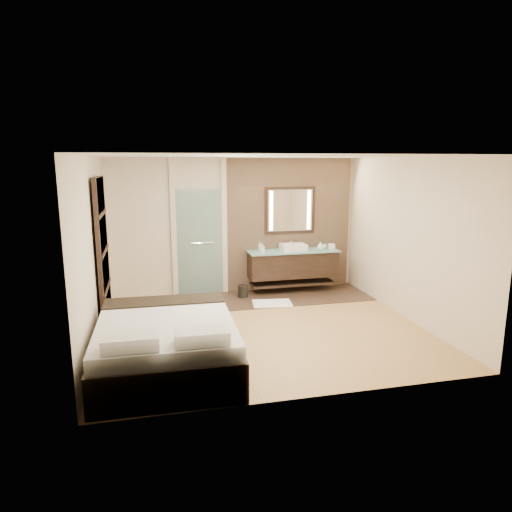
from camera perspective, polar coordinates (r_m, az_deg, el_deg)
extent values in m
plane|color=#A57545|center=(7.41, 0.91, -9.01)|extent=(5.00, 5.00, 0.00)
cube|color=#3A271F|center=(9.02, 2.13, -5.16)|extent=(3.80, 1.30, 0.01)
cube|color=tan|center=(9.44, 4.15, 3.94)|extent=(2.60, 0.08, 2.70)
cube|color=black|center=(9.31, 4.61, -1.06)|extent=(1.80, 0.50, 0.50)
cube|color=black|center=(9.40, 4.57, -3.38)|extent=(1.71, 0.45, 0.04)
cube|color=#8DD7D5|center=(9.23, 4.67, 0.61)|extent=(1.85, 0.55, 0.03)
cube|color=white|center=(9.22, 4.68, 1.10)|extent=(0.50, 0.38, 0.13)
cylinder|color=silver|center=(9.39, 4.33, 1.42)|extent=(0.03, 0.03, 0.18)
cylinder|color=silver|center=(9.34, 4.41, 1.86)|extent=(0.02, 0.10, 0.02)
cube|color=black|center=(9.36, 4.26, 5.72)|extent=(1.06, 0.03, 0.96)
cube|color=white|center=(9.34, 4.29, 5.71)|extent=(0.94, 0.01, 0.84)
cube|color=#FFE4BF|center=(9.23, 1.92, 5.66)|extent=(0.07, 0.01, 0.80)
cube|color=#FFE4BF|center=(9.47, 6.62, 5.74)|extent=(0.07, 0.01, 0.80)
cube|color=#A5D0C8|center=(9.10, -7.05, 1.68)|extent=(0.90, 0.05, 2.10)
cylinder|color=silver|center=(9.06, -6.71, 1.64)|extent=(0.45, 0.03, 0.03)
cube|color=beige|center=(9.03, -10.27, 3.43)|extent=(0.10, 0.08, 2.70)
cube|color=beige|center=(9.13, -3.98, 3.68)|extent=(0.10, 0.08, 2.70)
cube|color=black|center=(7.49, -18.58, 0.16)|extent=(0.06, 1.20, 2.40)
cube|color=beige|center=(7.69, -18.03, -5.92)|extent=(0.02, 1.06, 0.52)
cube|color=beige|center=(7.54, -18.31, -1.65)|extent=(0.02, 1.06, 0.52)
cube|color=beige|center=(7.43, -18.60, 2.76)|extent=(0.02, 1.06, 0.52)
cube|color=beige|center=(7.37, -18.90, 7.28)|extent=(0.02, 1.06, 0.52)
cube|color=black|center=(6.06, -11.08, -11.70)|extent=(1.76, 2.18, 0.47)
cube|color=silver|center=(5.93, -11.21, -8.74)|extent=(1.71, 2.13, 0.19)
cube|color=black|center=(6.67, -11.39, -5.57)|extent=(1.68, 0.52, 0.04)
cube|color=silver|center=(5.08, -15.40, -10.31)|extent=(0.60, 0.33, 0.15)
cube|color=silver|center=(5.08, -6.78, -9.93)|extent=(0.60, 0.33, 0.15)
cube|color=white|center=(8.59, 2.03, -5.94)|extent=(0.78, 0.59, 0.02)
cylinder|color=black|center=(8.98, -1.65, -4.44)|extent=(0.25, 0.25, 0.25)
cube|color=silver|center=(9.50, 9.40, 1.20)|extent=(0.13, 0.13, 0.10)
imported|color=silver|center=(9.07, 0.51, 1.18)|extent=(0.09, 0.09, 0.20)
imported|color=#B2B2B2|center=(9.04, 0.81, 1.05)|extent=(0.08, 0.08, 0.17)
imported|color=silver|center=(9.31, 8.03, 1.25)|extent=(0.14, 0.14, 0.17)
imported|color=white|center=(9.49, 8.43, 1.19)|extent=(0.14, 0.14, 0.09)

